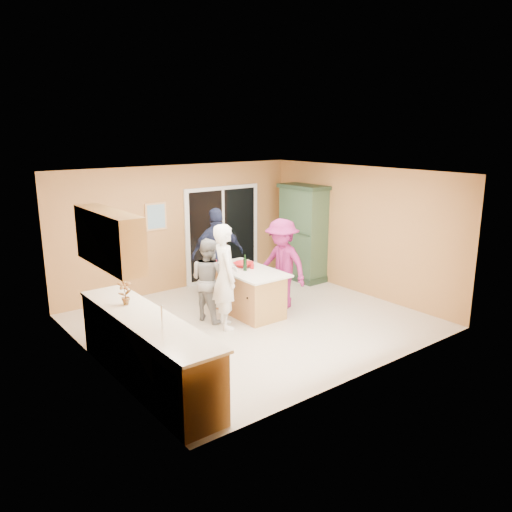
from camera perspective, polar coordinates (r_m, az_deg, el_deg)
floor at (r=8.89m, az=-0.37°, el=-7.48°), size 5.50×5.50×0.00m
ceiling at (r=8.29m, az=-0.40°, el=9.47°), size 5.50×5.00×0.10m
wall_back at (r=10.55m, az=-8.67°, el=3.21°), size 5.50×0.10×2.60m
wall_front at (r=6.75m, az=12.62°, el=-3.25°), size 5.50×0.10×2.60m
wall_left at (r=7.22m, az=-18.01°, el=-2.47°), size 0.10×5.00×2.60m
wall_right at (r=10.36m, az=11.81°, el=2.86°), size 0.10×5.00×2.60m
left_cabinet_run at (r=6.71m, az=-11.83°, el=-11.02°), size 0.65×3.05×1.24m
upper_cabinets at (r=6.96m, az=-16.46°, el=1.92°), size 0.35×1.60×0.75m
sliding_door at (r=11.10m, az=-3.81°, el=2.57°), size 1.90×0.07×2.10m
framed_picture at (r=10.22m, az=-11.36°, el=4.45°), size 0.46×0.04×0.56m
kitchen_island at (r=9.17m, az=-0.98°, el=-4.20°), size 0.87×1.58×0.83m
green_hutch at (r=11.17m, az=5.41°, el=2.54°), size 0.61×1.16×2.13m
woman_white at (r=8.39m, az=-3.53°, el=-2.36°), size 0.63×0.76×1.80m
woman_grey at (r=8.79m, az=-5.41°, el=-2.70°), size 0.71×0.82×1.47m
woman_navy at (r=9.82m, az=-4.41°, el=0.21°), size 1.15×0.69×1.83m
woman_magenta at (r=9.33m, az=2.97°, el=-0.92°), size 0.79×1.18×1.70m
serving_bowl at (r=9.21m, az=-1.46°, el=-0.97°), size 0.43×0.43×0.08m
tulip_vase at (r=7.10m, az=-14.77°, el=-4.03°), size 0.22×0.18×0.36m
tumbler_near at (r=9.08m, az=-0.46°, el=-1.14°), size 0.09×0.09×0.10m
tumbler_far at (r=9.35m, az=-4.69°, el=-0.75°), size 0.08×0.08×0.10m
wine_bottle at (r=8.94m, az=-1.26°, el=-0.96°), size 0.07×0.07×0.30m
white_plate at (r=9.19m, az=-3.42°, el=-1.25°), size 0.28×0.28×0.02m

